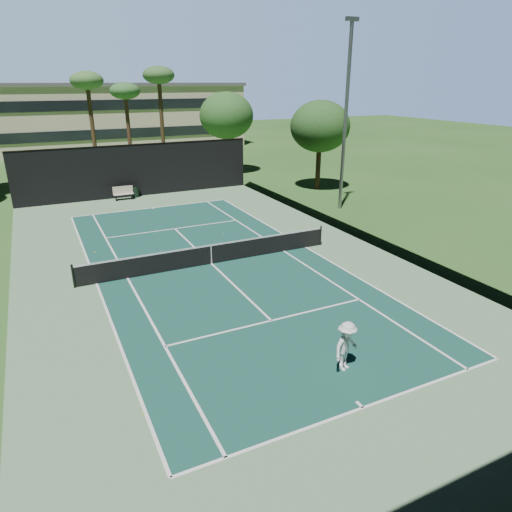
{
  "coord_description": "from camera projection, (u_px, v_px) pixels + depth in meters",
  "views": [
    {
      "loc": [
        -7.17,
        -19.85,
        8.5
      ],
      "look_at": [
        1.0,
        -3.0,
        1.3
      ],
      "focal_mm": 32.0,
      "sensor_mm": 36.0,
      "label": 1
    }
  ],
  "objects": [
    {
      "name": "decid_tree_b",
      "position": [
        320.0,
        127.0,
        36.6
      ],
      "size": [
        4.8,
        4.8,
        7.14
      ],
      "color": "#422A1C",
      "rests_on": "ground"
    },
    {
      "name": "campus_building",
      "position": [
        86.0,
        116.0,
        59.75
      ],
      "size": [
        40.5,
        12.5,
        8.3
      ],
      "color": "beige",
      "rests_on": "ground"
    },
    {
      "name": "tennis_ball_b",
      "position": [
        161.0,
        251.0,
        24.33
      ],
      "size": [
        0.06,
        0.06,
        0.06
      ],
      "primitive_type": "sphere",
      "color": "#C1DB31",
      "rests_on": "ground"
    },
    {
      "name": "tennis_net",
      "position": [
        211.0,
        254.0,
        22.44
      ],
      "size": [
        12.9,
        0.1,
        1.1
      ],
      "color": "black",
      "rests_on": "ground"
    },
    {
      "name": "decid_tree_a",
      "position": [
        226.0,
        116.0,
        43.25
      ],
      "size": [
        5.12,
        5.12,
        7.62
      ],
      "color": "#49361F",
      "rests_on": "ground"
    },
    {
      "name": "tennis_ball_a",
      "position": [
        143.0,
        413.0,
        12.42
      ],
      "size": [
        0.06,
        0.06,
        0.06
      ],
      "primitive_type": "sphere",
      "color": "#C0D630",
      "rests_on": "ground"
    },
    {
      "name": "palm_a",
      "position": [
        87.0,
        85.0,
        39.05
      ],
      "size": [
        2.8,
        2.8,
        9.32
      ],
      "color": "#4A341F",
      "rests_on": "ground"
    },
    {
      "name": "trash_bin",
      "position": [
        135.0,
        191.0,
        35.52
      ],
      "size": [
        0.56,
        0.56,
        0.95
      ],
      "color": "black",
      "rests_on": "ground"
    },
    {
      "name": "apron_slab",
      "position": [
        212.0,
        264.0,
        22.64
      ],
      "size": [
        18.0,
        32.0,
        0.01
      ],
      "primitive_type": "cube",
      "color": "#618B62",
      "rests_on": "ground"
    },
    {
      "name": "tennis_ball_c",
      "position": [
        223.0,
        234.0,
        27.01
      ],
      "size": [
        0.06,
        0.06,
        0.06
      ],
      "primitive_type": "sphere",
      "color": "#BFD430",
      "rests_on": "ground"
    },
    {
      "name": "palm_c",
      "position": [
        159.0,
        80.0,
        40.5
      ],
      "size": [
        2.8,
        2.8,
        9.77
      ],
      "color": "#42301C",
      "rests_on": "ground"
    },
    {
      "name": "park_bench",
      "position": [
        123.0,
        193.0,
        34.74
      ],
      "size": [
        1.5,
        0.45,
        1.02
      ],
      "color": "#BEB39D",
      "rests_on": "ground"
    },
    {
      "name": "court_lines",
      "position": [
        212.0,
        264.0,
        22.64
      ],
      "size": [
        11.07,
        23.87,
        0.01
      ],
      "color": "white",
      "rests_on": "ground"
    },
    {
      "name": "ground",
      "position": [
        212.0,
        264.0,
        22.64
      ],
      "size": [
        160.0,
        160.0,
        0.0
      ],
      "primitive_type": "plane",
      "color": "#2B5720",
      "rests_on": "ground"
    },
    {
      "name": "palm_b",
      "position": [
        125.0,
        94.0,
        42.45
      ],
      "size": [
        2.8,
        2.8,
        8.42
      ],
      "color": "#4F3121",
      "rests_on": "ground"
    },
    {
      "name": "fence",
      "position": [
        210.0,
        225.0,
        21.98
      ],
      "size": [
        18.04,
        32.05,
        4.03
      ],
      "color": "black",
      "rests_on": "ground"
    },
    {
      "name": "court_surface",
      "position": [
        212.0,
        264.0,
        22.64
      ],
      "size": [
        10.97,
        23.77,
        0.01
      ],
      "primitive_type": "cube",
      "color": "#16483D",
      "rests_on": "ground"
    },
    {
      "name": "light_pole",
      "position": [
        346.0,
        114.0,
        30.25
      ],
      "size": [
        0.9,
        0.25,
        12.22
      ],
      "color": "gray",
      "rests_on": "ground"
    },
    {
      "name": "tennis_ball_d",
      "position": [
        95.0,
        252.0,
        24.11
      ],
      "size": [
        0.07,
        0.07,
        0.07
      ],
      "primitive_type": "sphere",
      "color": "#CEED36",
      "rests_on": "ground"
    },
    {
      "name": "player",
      "position": [
        346.0,
        346.0,
        14.11
      ],
      "size": [
        1.22,
        0.96,
        1.65
      ],
      "primitive_type": "imported",
      "rotation": [
        0.0,
        0.0,
        0.37
      ],
      "color": "white",
      "rests_on": "ground"
    }
  ]
}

